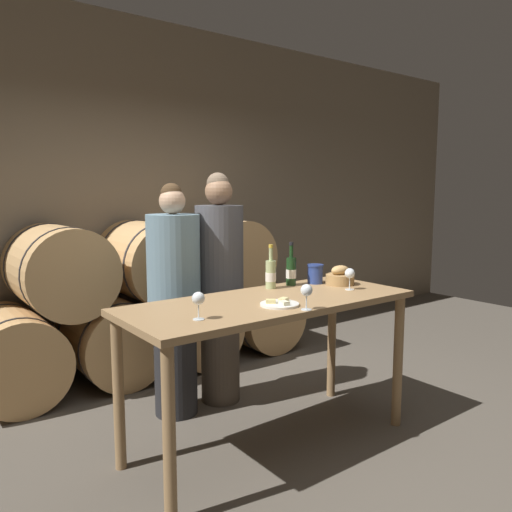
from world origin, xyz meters
The scene contains 14 objects.
ground_plane centered at (0.00, 0.00, 0.00)m, with size 10.00×10.00×0.00m, color #564F44.
stone_wall_back centered at (0.00, 2.25, 1.60)m, with size 10.00×0.12×3.20m.
barrel_stack centered at (0.00, 1.70, 0.62)m, with size 3.01×0.85×1.34m.
tasting_table centered at (0.00, 0.00, 0.82)m, with size 1.84×0.74×0.94m.
person_left centered at (-0.25, 0.77, 0.83)m, with size 0.37×0.37×1.65m.
person_right centered at (0.13, 0.77, 0.88)m, with size 0.36×0.36×1.73m.
wine_bottle_red centered at (0.40, 0.27, 1.04)m, with size 0.07×0.07×0.30m.
wine_bottle_white centered at (0.21, 0.26, 1.04)m, with size 0.07×0.07×0.30m.
blue_crock centered at (0.58, 0.22, 1.01)m, with size 0.12×0.12×0.14m.
bread_basket centered at (0.69, 0.08, 0.99)m, with size 0.20×0.20×0.14m.
cheese_plate centered at (-0.07, -0.16, 0.95)m, with size 0.23×0.23×0.04m.
wine_glass_far_left centered at (-0.60, -0.16, 1.05)m, with size 0.07×0.07×0.15m.
wine_glass_left centered at (-0.02, -0.34, 1.05)m, with size 0.07×0.07×0.15m.
wine_glass_center centered at (0.60, -0.09, 1.05)m, with size 0.07×0.07×0.15m.
Camera 1 is at (-1.87, -2.32, 1.59)m, focal length 35.00 mm.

